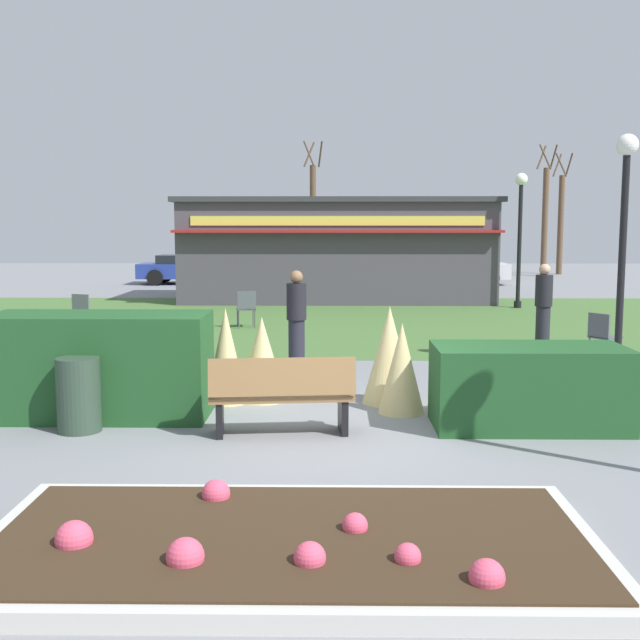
% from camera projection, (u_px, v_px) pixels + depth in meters
% --- Properties ---
extents(ground_plane, '(80.00, 80.00, 0.00)m').
position_uv_depth(ground_plane, '(341.00, 435.00, 9.27)').
color(ground_plane, slate).
extents(lawn_patch, '(36.00, 12.00, 0.01)m').
position_uv_depth(lawn_patch, '(336.00, 320.00, 20.27)').
color(lawn_patch, '#446B33').
rests_on(lawn_patch, ground_plane).
extents(flower_bed, '(4.64, 2.37, 0.33)m').
position_uv_depth(flower_bed, '(288.00, 544.00, 5.91)').
color(flower_bed, beige).
rests_on(flower_bed, ground_plane).
extents(park_bench, '(1.74, 0.69, 0.95)m').
position_uv_depth(park_bench, '(282.00, 395.00, 9.22)').
color(park_bench, olive).
rests_on(park_bench, ground_plane).
extents(hedge_left, '(2.78, 1.10, 1.34)m').
position_uv_depth(hedge_left, '(100.00, 366.00, 10.08)').
color(hedge_left, '#1E4C23').
rests_on(hedge_left, ground_plane).
extents(hedge_right, '(2.31, 1.10, 1.01)m').
position_uv_depth(hedge_right, '(529.00, 387.00, 9.57)').
color(hedge_right, '#1E4C23').
rests_on(hedge_right, ground_plane).
extents(ornamental_grass_behind_left, '(0.69, 0.69, 1.19)m').
position_uv_depth(ornamental_grass_behind_left, '(262.00, 359.00, 11.04)').
color(ornamental_grass_behind_left, '#D1BC7F').
rests_on(ornamental_grass_behind_left, ground_plane).
extents(ornamental_grass_behind_right, '(0.61, 0.61, 1.20)m').
position_uv_depth(ornamental_grass_behind_right, '(402.00, 368.00, 10.30)').
color(ornamental_grass_behind_right, '#D1BC7F').
rests_on(ornamental_grass_behind_right, ground_plane).
extents(ornamental_grass_behind_center, '(0.74, 0.74, 1.35)m').
position_uv_depth(ornamental_grass_behind_center, '(389.00, 355.00, 10.88)').
color(ornamental_grass_behind_center, '#D1BC7F').
rests_on(ornamental_grass_behind_center, ground_plane).
extents(ornamental_grass_behind_far, '(0.59, 0.59, 1.33)m').
position_uv_depth(ornamental_grass_behind_far, '(226.00, 355.00, 10.90)').
color(ornamental_grass_behind_far, '#D1BC7F').
rests_on(ornamental_grass_behind_far, ground_plane).
extents(lamppost_mid, '(0.36, 0.36, 3.93)m').
position_uv_depth(lamppost_mid, '(624.00, 223.00, 12.96)').
color(lamppost_mid, black).
rests_on(lamppost_mid, ground_plane).
extents(lamppost_far, '(0.36, 0.36, 3.93)m').
position_uv_depth(lamppost_far, '(520.00, 223.00, 22.93)').
color(lamppost_far, black).
rests_on(lamppost_far, ground_plane).
extents(trash_bin, '(0.52, 0.52, 0.90)m').
position_uv_depth(trash_bin, '(79.00, 395.00, 9.39)').
color(trash_bin, '#2D4233').
rests_on(trash_bin, ground_plane).
extents(food_kiosk, '(10.06, 4.18, 3.28)m').
position_uv_depth(food_kiosk, '(337.00, 249.00, 25.36)').
color(food_kiosk, '#47424C').
rests_on(food_kiosk, ground_plane).
extents(cafe_chair_west, '(0.52, 0.52, 0.89)m').
position_uv_depth(cafe_chair_west, '(246.00, 306.00, 18.70)').
color(cafe_chair_west, '#4C5156').
rests_on(cafe_chair_west, ground_plane).
extents(cafe_chair_east, '(0.61, 0.61, 0.89)m').
position_uv_depth(cafe_chair_east, '(602.00, 333.00, 14.09)').
color(cafe_chair_east, '#4C5156').
rests_on(cafe_chair_east, ground_plane).
extents(cafe_chair_center, '(0.59, 0.59, 0.89)m').
position_uv_depth(cafe_chair_center, '(14.00, 330.00, 14.54)').
color(cafe_chair_center, '#4C5156').
rests_on(cafe_chair_center, ground_plane).
extents(cafe_chair_north, '(0.56, 0.56, 0.89)m').
position_uv_depth(cafe_chair_north, '(84.00, 310.00, 17.91)').
color(cafe_chair_north, '#4C5156').
rests_on(cafe_chair_north, ground_plane).
extents(person_strolling, '(0.34, 0.34, 1.69)m').
position_uv_depth(person_strolling, '(543.00, 306.00, 15.60)').
color(person_strolling, '#23232D').
rests_on(person_strolling, ground_plane).
extents(person_standing, '(0.34, 0.34, 1.69)m').
position_uv_depth(person_standing, '(297.00, 319.00, 13.42)').
color(person_standing, '#23232D').
rests_on(person_standing, ground_plane).
extents(parked_car_west_slot, '(4.21, 2.08, 1.20)m').
position_uv_depth(parked_car_west_slot, '(190.00, 268.00, 32.32)').
color(parked_car_west_slot, navy).
rests_on(parked_car_west_slot, ground_plane).
extents(parked_car_center_slot, '(4.24, 2.13, 1.20)m').
position_uv_depth(parked_car_center_slot, '(309.00, 268.00, 32.26)').
color(parked_car_center_slot, black).
rests_on(parked_car_center_slot, ground_plane).
extents(parked_car_east_slot, '(4.22, 2.10, 1.20)m').
position_uv_depth(parked_car_east_slot, '(454.00, 268.00, 32.18)').
color(parked_car_east_slot, silver).
rests_on(parked_car_east_slot, ground_plane).
extents(tree_left_bg, '(0.91, 0.96, 6.12)m').
position_uv_depth(tree_left_bg, '(545.00, 219.00, 36.93)').
color(tree_left_bg, brown).
rests_on(tree_left_bg, ground_plane).
extents(tree_right_bg, '(0.91, 0.96, 6.12)m').
position_uv_depth(tree_right_bg, '(313.00, 218.00, 35.46)').
color(tree_right_bg, brown).
rests_on(tree_right_bg, ground_plane).
extents(tree_center_bg, '(0.91, 0.96, 5.85)m').
position_uv_depth(tree_center_bg, '(561.00, 222.00, 38.23)').
color(tree_center_bg, brown).
rests_on(tree_center_bg, ground_plane).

